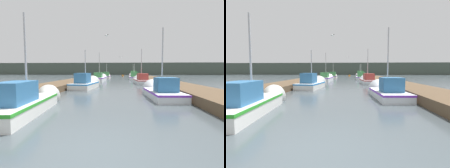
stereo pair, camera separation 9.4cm
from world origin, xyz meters
The scene contains 17 objects.
ground_plane centered at (0.00, 0.00, 0.00)m, with size 200.00×200.00×0.00m.
dock_left centered at (-5.50, 16.00, 0.24)m, with size 2.84×40.00×0.49m.
dock_right centered at (5.50, 16.00, 0.24)m, with size 2.84×40.00×0.49m.
distant_shore_ridge centered at (0.00, 70.18, 2.26)m, with size 120.00×16.00×4.53m.
fishing_boat_0 centered at (-3.19, 3.39, 0.42)m, with size 1.82×5.25×4.26m.
fishing_boat_1 centered at (2.98, 7.75, 0.36)m, with size 1.89×4.90×4.76m.
fishing_boat_2 centered at (-2.84, 13.11, 0.42)m, with size 2.16×5.04×4.12m.
fishing_boat_3 centered at (2.91, 18.82, 0.43)m, with size 1.88×5.12×4.78m.
fishing_boat_4 centered at (-3.03, 24.22, 0.41)m, with size 1.90×6.16×4.91m.
fishing_boat_5 centered at (2.73, 29.84, 0.37)m, with size 1.97×5.94×3.48m.
fishing_boat_6 centered at (-2.84, 33.79, 0.42)m, with size 1.54×4.77×3.63m.
fishing_boat_7 centered at (3.03, 38.82, 0.52)m, with size 1.83×6.35×3.54m.
mooring_piling_0 centered at (-3.93, 43.26, 0.63)m, with size 0.26×0.26×1.25m.
mooring_piling_1 centered at (-4.03, 35.43, 0.56)m, with size 0.24×0.24×1.11m.
channel_buoy centered at (0.56, 45.27, 0.16)m, with size 0.57×0.57×1.07m.
seagull_lead centered at (0.27, 25.31, 3.85)m, with size 0.56×0.31×0.12m.
seagull_1 centered at (-0.84, 12.35, 4.78)m, with size 0.45×0.50×0.12m.
Camera 1 is at (0.64, -3.37, 1.68)m, focal length 28.00 mm.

